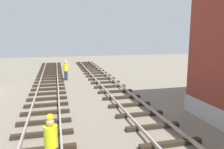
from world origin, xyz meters
name	(u,v)px	position (x,y,z in m)	size (l,w,h in m)	color
track_worker_foreground	(66,70)	(-1.84, 20.73, 0.93)	(0.40, 0.40, 1.87)	#262D4C
track_worker_distant	(51,144)	(-2.91, 6.64, 0.93)	(0.40, 0.40, 1.87)	#262D4C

